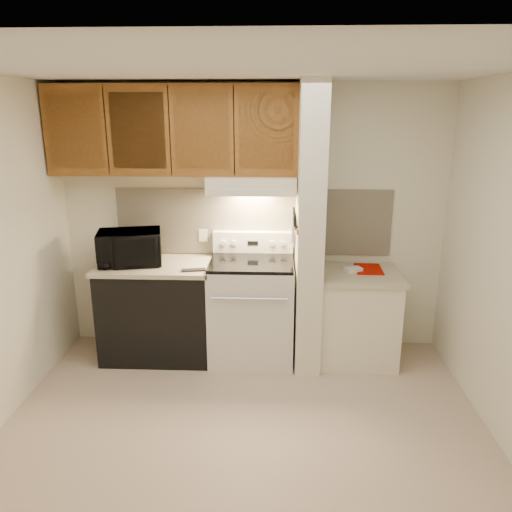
{
  "coord_description": "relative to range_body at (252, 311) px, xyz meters",
  "views": [
    {
      "loc": [
        0.22,
        -3.14,
        2.26
      ],
      "look_at": [
        0.06,
        0.75,
        1.11
      ],
      "focal_mm": 35.0,
      "sensor_mm": 36.0,
      "label": 1
    }
  ],
  "objects": [
    {
      "name": "floor",
      "position": [
        0.0,
        -1.16,
        -0.46
      ],
      "size": [
        3.6,
        3.6,
        0.0
      ],
      "primitive_type": "plane",
      "color": "#C9AF98",
      "rests_on": "ground"
    },
    {
      "name": "ceiling",
      "position": [
        0.0,
        -1.16,
        2.04
      ],
      "size": [
        3.6,
        3.6,
        0.0
      ],
      "primitive_type": "plane",
      "rotation": [
        3.14,
        0.0,
        0.0
      ],
      "color": "white",
      "rests_on": "wall_back"
    },
    {
      "name": "wall_back",
      "position": [
        0.0,
        0.34,
        0.79
      ],
      "size": [
        3.6,
        2.5,
        0.02
      ],
      "primitive_type": "cube",
      "rotation": [
        1.57,
        0.0,
        0.0
      ],
      "color": "white",
      "rests_on": "floor"
    },
    {
      "name": "backsplash",
      "position": [
        0.0,
        0.33,
        0.78
      ],
      "size": [
        2.6,
        0.02,
        0.63
      ],
      "primitive_type": "cube",
      "color": "beige",
      "rests_on": "wall_back"
    },
    {
      "name": "range_body",
      "position": [
        0.0,
        0.0,
        0.0
      ],
      "size": [
        0.76,
        0.65,
        0.92
      ],
      "primitive_type": "cube",
      "color": "silver",
      "rests_on": "floor"
    },
    {
      "name": "oven_window",
      "position": [
        0.0,
        -0.32,
        0.04
      ],
      "size": [
        0.5,
        0.01,
        0.3
      ],
      "primitive_type": "cube",
      "color": "black",
      "rests_on": "range_body"
    },
    {
      "name": "oven_handle",
      "position": [
        0.0,
        -0.35,
        0.26
      ],
      "size": [
        0.65,
        0.02,
        0.02
      ],
      "primitive_type": "cylinder",
      "rotation": [
        0.0,
        1.57,
        0.0
      ],
      "color": "silver",
      "rests_on": "range_body"
    },
    {
      "name": "cooktop",
      "position": [
        0.0,
        0.0,
        0.48
      ],
      "size": [
        0.74,
        0.64,
        0.03
      ],
      "primitive_type": "cube",
      "color": "black",
      "rests_on": "range_body"
    },
    {
      "name": "range_backguard",
      "position": [
        0.0,
        0.28,
        0.59
      ],
      "size": [
        0.76,
        0.08,
        0.2
      ],
      "primitive_type": "cube",
      "color": "silver",
      "rests_on": "range_body"
    },
    {
      "name": "range_display",
      "position": [
        0.0,
        0.24,
        0.59
      ],
      "size": [
        0.1,
        0.01,
        0.04
      ],
      "primitive_type": "cube",
      "color": "black",
      "rests_on": "range_backguard"
    },
    {
      "name": "range_knob_left_outer",
      "position": [
        -0.28,
        0.24,
        0.59
      ],
      "size": [
        0.05,
        0.02,
        0.05
      ],
      "primitive_type": "cylinder",
      "rotation": [
        1.57,
        0.0,
        0.0
      ],
      "color": "silver",
      "rests_on": "range_backguard"
    },
    {
      "name": "range_knob_left_inner",
      "position": [
        -0.18,
        0.24,
        0.59
      ],
      "size": [
        0.05,
        0.02,
        0.05
      ],
      "primitive_type": "cylinder",
      "rotation": [
        1.57,
        0.0,
        0.0
      ],
      "color": "silver",
      "rests_on": "range_backguard"
    },
    {
      "name": "range_knob_right_inner",
      "position": [
        0.18,
        0.24,
        0.59
      ],
      "size": [
        0.05,
        0.02,
        0.05
      ],
      "primitive_type": "cylinder",
      "rotation": [
        1.57,
        0.0,
        0.0
      ],
      "color": "silver",
      "rests_on": "range_backguard"
    },
    {
      "name": "range_knob_right_outer",
      "position": [
        0.28,
        0.24,
        0.59
      ],
      "size": [
        0.05,
        0.02,
        0.05
      ],
      "primitive_type": "cylinder",
      "rotation": [
        1.57,
        0.0,
        0.0
      ],
      "color": "silver",
      "rests_on": "range_backguard"
    },
    {
      "name": "dishwasher_front",
      "position": [
        -0.88,
        0.01,
        -0.03
      ],
      "size": [
        1.0,
        0.63,
        0.87
      ],
      "primitive_type": "cube",
      "color": "black",
      "rests_on": "floor"
    },
    {
      "name": "left_countertop",
      "position": [
        -0.88,
        0.01,
        0.43
      ],
      "size": [
        1.04,
        0.67,
        0.04
      ],
      "primitive_type": "cube",
      "color": "beige",
      "rests_on": "dishwasher_front"
    },
    {
      "name": "spoon_rest",
      "position": [
        -0.49,
        -0.19,
        0.46
      ],
      "size": [
        0.22,
        0.11,
        0.01
      ],
      "primitive_type": "cube",
      "rotation": [
        0.0,
        0.0,
        0.2
      ],
      "color": "black",
      "rests_on": "left_countertop"
    },
    {
      "name": "teal_jar",
      "position": [
        -1.23,
        -0.09,
        0.5
      ],
      "size": [
        0.09,
        0.09,
        0.09
      ],
      "primitive_type": "cylinder",
      "rotation": [
        0.0,
        0.0,
        0.09
      ],
      "color": "#2A5F59",
      "rests_on": "left_countertop"
    },
    {
      "name": "outlet",
      "position": [
        -0.48,
        0.32,
        0.64
      ],
      "size": [
        0.08,
        0.01,
        0.12
      ],
      "primitive_type": "cube",
      "color": "#F0E7CA",
      "rests_on": "backsplash"
    },
    {
      "name": "microwave",
      "position": [
        -1.1,
        -0.01,
        0.6
      ],
      "size": [
        0.62,
        0.49,
        0.31
      ],
      "primitive_type": "imported",
      "rotation": [
        0.0,
        0.0,
        0.22
      ],
      "color": "black",
      "rests_on": "left_countertop"
    },
    {
      "name": "partition_pillar",
      "position": [
        0.51,
        -0.01,
        0.79
      ],
      "size": [
        0.22,
        0.7,
        2.5
      ],
      "primitive_type": "cube",
      "color": "#F0E8CC",
      "rests_on": "floor"
    },
    {
      "name": "pillar_trim",
      "position": [
        0.39,
        -0.01,
        0.84
      ],
      "size": [
        0.01,
        0.7,
        0.04
      ],
      "primitive_type": "cube",
      "color": "brown",
      "rests_on": "partition_pillar"
    },
    {
      "name": "knife_strip",
      "position": [
        0.39,
        -0.06,
        0.86
      ],
      "size": [
        0.02,
        0.42,
        0.04
      ],
      "primitive_type": "cube",
      "color": "black",
      "rests_on": "partition_pillar"
    },
    {
      "name": "knife_blade_a",
      "position": [
        0.38,
        -0.23,
        0.76
      ],
      "size": [
        0.01,
        0.03,
        0.16
      ],
      "primitive_type": "cube",
      "color": "silver",
      "rests_on": "knife_strip"
    },
    {
      "name": "knife_handle_a",
      "position": [
        0.38,
        -0.23,
        0.91
      ],
      "size": [
        0.02,
        0.02,
        0.1
      ],
      "primitive_type": "cylinder",
      "color": "black",
      "rests_on": "knife_strip"
    },
    {
      "name": "knife_blade_b",
      "position": [
        0.38,
        -0.13,
        0.75
      ],
      "size": [
        0.01,
        0.04,
        0.18
      ],
      "primitive_type": "cube",
      "color": "silver",
      "rests_on": "knife_strip"
    },
    {
      "name": "knife_handle_b",
      "position": [
        0.38,
        -0.13,
        0.91
      ],
      "size": [
        0.02,
        0.02,
        0.1
      ],
      "primitive_type": "cylinder",
      "color": "black",
      "rests_on": "knife_strip"
    },
    {
      "name": "knife_blade_c",
      "position": [
        0.38,
        -0.06,
        0.74
      ],
      "size": [
        0.01,
        0.04,
        0.2
      ],
      "primitive_type": "cube",
      "color": "silver",
      "rests_on": "knife_strip"
    },
    {
      "name": "knife_handle_c",
      "position": [
        0.38,
        -0.05,
        0.91
      ],
      "size": [
        0.02,
        0.02,
        0.1
      ],
      "primitive_type": "cylinder",
      "color": "black",
      "rests_on": "knife_strip"
    },
    {
      "name": "knife_blade_d",
      "position": [
        0.38,
        0.03,
        0.76
      ],
      "size": [
        0.01,
        0.04,
        0.16
      ],
      "primitive_type": "cube",
      "color": "silver",
      "rests_on": "knife_strip"
    },
    {
      "name": "knife_handle_d",
      "position": [
        0.38,
        0.01,
        0.91
      ],
      "size": [
        0.02,
        0.02,
        0.1
      ],
      "primitive_type": "cylinder",
      "color": "black",
      "rests_on": "knife_strip"
    },
    {
      "name": "knife_blade_e",
      "position": [
        0.38,
        0.1,
        0.75
      ],
      "size": [
        0.01,
        0.04,
        0.18
      ],
      "primitive_type": "cube",
      "color": "silver",
      "rests_on": "knife_strip"
    },
    {
      "name": "knife_handle_e",
      "position": [
        0.38,
        0.12,
        0.91
      ],
      "size": [
        0.02,
        0.02,
        0.1
      ],
      "primitive_type": "cylinder",
      "color": "black",
      "rests_on": "knife_strip"
    },
    {
      "name": "oven_mitt",
      "position": [
        0.38,
        0.17,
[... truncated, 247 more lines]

